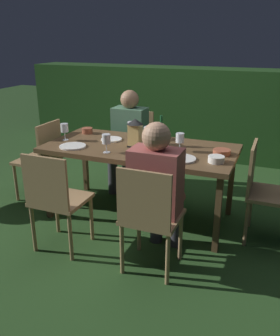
{
  "coord_description": "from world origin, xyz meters",
  "views": [
    {
      "loc": [
        1.21,
        -3.01,
        1.71
      ],
      "look_at": [
        0.0,
        0.0,
        0.51
      ],
      "focal_mm": 38.12,
      "sensor_mm": 36.0,
      "label": 1
    }
  ],
  "objects_px": {
    "dining_table": "(140,152)",
    "chair_side_left_b": "(149,215)",
    "person_in_green": "(128,136)",
    "bowl_dip": "(161,136)",
    "chair_side_left_a": "(56,197)",
    "chair_head_near": "(42,157)",
    "person_in_rust": "(158,186)",
    "chair_head_far": "(264,188)",
    "green_bottle_on_table": "(161,134)",
    "bowl_salad": "(216,159)",
    "wine_glass_c": "(131,127)",
    "chair_side_right_a": "(134,144)",
    "plate_a": "(181,159)",
    "wine_glass_d": "(64,129)",
    "wine_glass_b": "(148,132)",
    "wine_glass_a": "(180,139)",
    "bowl_bread": "(222,152)",
    "bowl_olives": "(87,130)",
    "lantern_centerpiece": "(135,131)",
    "plate_c": "(73,146)",
    "plate_b": "(111,139)",
    "wine_glass_e": "(106,140)"
  },
  "relations": [
    {
      "from": "bowl_dip",
      "to": "chair_head_near",
      "type": "bearing_deg",
      "value": -165.75
    },
    {
      "from": "wine_glass_a",
      "to": "bowl_salad",
      "type": "distance_m",
      "value": 0.42
    },
    {
      "from": "chair_head_near",
      "to": "plate_b",
      "type": "bearing_deg",
      "value": 6.91
    },
    {
      "from": "dining_table",
      "to": "bowl_bread",
      "type": "xyz_separation_m",
      "value": [
        0.76,
        0.04,
        0.08
      ]
    },
    {
      "from": "green_bottle_on_table",
      "to": "bowl_salad",
      "type": "height_order",
      "value": "green_bottle_on_table"
    },
    {
      "from": "person_in_rust",
      "to": "plate_c",
      "type": "height_order",
      "value": "person_in_rust"
    },
    {
      "from": "wine_glass_c",
      "to": "wine_glass_d",
      "type": "bearing_deg",
      "value": -150.58
    },
    {
      "from": "lantern_centerpiece",
      "to": "plate_c",
      "type": "relative_size",
      "value": 1.06
    },
    {
      "from": "bowl_salad",
      "to": "bowl_olives",
      "type": "bearing_deg",
      "value": 163.57
    },
    {
      "from": "plate_a",
      "to": "chair_side_left_a",
      "type": "bearing_deg",
      "value": -145.53
    },
    {
      "from": "person_in_green",
      "to": "wine_glass_e",
      "type": "bearing_deg",
      "value": -77.87
    },
    {
      "from": "chair_head_near",
      "to": "person_in_green",
      "type": "xyz_separation_m",
      "value": [
        0.74,
        0.63,
        0.15
      ]
    },
    {
      "from": "lantern_centerpiece",
      "to": "wine_glass_e",
      "type": "height_order",
      "value": "lantern_centerpiece"
    },
    {
      "from": "chair_head_near",
      "to": "chair_side_right_a",
      "type": "relative_size",
      "value": 1.0
    },
    {
      "from": "chair_side_right_a",
      "to": "bowl_bread",
      "type": "relative_size",
      "value": 5.57
    },
    {
      "from": "wine_glass_a",
      "to": "chair_head_near",
      "type": "bearing_deg",
      "value": 179.67
    },
    {
      "from": "chair_side_left_a",
      "to": "lantern_centerpiece",
      "type": "height_order",
      "value": "lantern_centerpiece"
    },
    {
      "from": "chair_side_right_a",
      "to": "bowl_salad",
      "type": "xyz_separation_m",
      "value": [
        1.16,
        -1.02,
        0.28
      ]
    },
    {
      "from": "wine_glass_c",
      "to": "plate_a",
      "type": "height_order",
      "value": "wine_glass_c"
    },
    {
      "from": "person_in_rust",
      "to": "wine_glass_b",
      "type": "relative_size",
      "value": 6.8
    },
    {
      "from": "bowl_olives",
      "to": "bowl_salad",
      "type": "relative_size",
      "value": 0.84
    },
    {
      "from": "person_in_rust",
      "to": "wine_glass_a",
      "type": "relative_size",
      "value": 6.8
    },
    {
      "from": "chair_side_left_b",
      "to": "bowl_olives",
      "type": "xyz_separation_m",
      "value": [
        -1.11,
        1.07,
        0.28
      ]
    },
    {
      "from": "chair_side_left_a",
      "to": "person_in_green",
      "type": "bearing_deg",
      "value": 90.0
    },
    {
      "from": "green_bottle_on_table",
      "to": "bowl_dip",
      "type": "bearing_deg",
      "value": 109.51
    },
    {
      "from": "person_in_green",
      "to": "bowl_dip",
      "type": "bearing_deg",
      "value": -32.09
    },
    {
      "from": "person_in_green",
      "to": "wine_glass_d",
      "type": "distance_m",
      "value": 0.83
    },
    {
      "from": "person_in_rust",
      "to": "wine_glass_c",
      "type": "height_order",
      "value": "person_in_rust"
    },
    {
      "from": "chair_side_left_b",
      "to": "chair_head_far",
      "type": "distance_m",
      "value": 1.11
    },
    {
      "from": "dining_table",
      "to": "bowl_olives",
      "type": "relative_size",
      "value": 15.8
    },
    {
      "from": "chair_head_near",
      "to": "person_in_rust",
      "type": "relative_size",
      "value": 0.76
    },
    {
      "from": "wine_glass_c",
      "to": "bowl_dip",
      "type": "relative_size",
      "value": 1.06
    },
    {
      "from": "wine_glass_b",
      "to": "bowl_salad",
      "type": "xyz_separation_m",
      "value": [
        0.72,
        -0.31,
        -0.09
      ]
    },
    {
      "from": "chair_side_left_a",
      "to": "green_bottle_on_table",
      "type": "height_order",
      "value": "green_bottle_on_table"
    },
    {
      "from": "wine_glass_e",
      "to": "wine_glass_b",
      "type": "bearing_deg",
      "value": 59.06
    },
    {
      "from": "dining_table",
      "to": "plate_a",
      "type": "height_order",
      "value": "plate_a"
    },
    {
      "from": "dining_table",
      "to": "wine_glass_e",
      "type": "height_order",
      "value": "wine_glass_e"
    },
    {
      "from": "chair_head_near",
      "to": "bowl_bread",
      "type": "bearing_deg",
      "value": 1.13
    },
    {
      "from": "dining_table",
      "to": "chair_side_left_b",
      "type": "height_order",
      "value": "chair_side_left_b"
    },
    {
      "from": "chair_side_right_a",
      "to": "plate_a",
      "type": "distance_m",
      "value": 1.39
    },
    {
      "from": "person_in_rust",
      "to": "wine_glass_b",
      "type": "xyz_separation_m",
      "value": [
        -0.37,
        0.75,
        0.21
      ]
    },
    {
      "from": "bowl_bread",
      "to": "bowl_salad",
      "type": "bearing_deg",
      "value": -91.54
    },
    {
      "from": "wine_glass_b",
      "to": "bowl_bread",
      "type": "height_order",
      "value": "wine_glass_b"
    },
    {
      "from": "person_in_green",
      "to": "plate_c",
      "type": "distance_m",
      "value": 0.91
    },
    {
      "from": "green_bottle_on_table",
      "to": "dining_table",
      "type": "bearing_deg",
      "value": -149.98
    },
    {
      "from": "chair_side_left_a",
      "to": "green_bottle_on_table",
      "type": "xyz_separation_m",
      "value": [
        0.58,
        0.93,
        0.36
      ]
    },
    {
      "from": "person_in_rust",
      "to": "chair_side_right_a",
      "type": "bearing_deg",
      "value": 119.05
    },
    {
      "from": "dining_table",
      "to": "plate_a",
      "type": "bearing_deg",
      "value": -26.2
    },
    {
      "from": "person_in_rust",
      "to": "lantern_centerpiece",
      "type": "height_order",
      "value": "person_in_rust"
    },
    {
      "from": "chair_head_far",
      "to": "bowl_bread",
      "type": "xyz_separation_m",
      "value": [
        -0.39,
        0.04,
        0.27
      ]
    }
  ]
}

